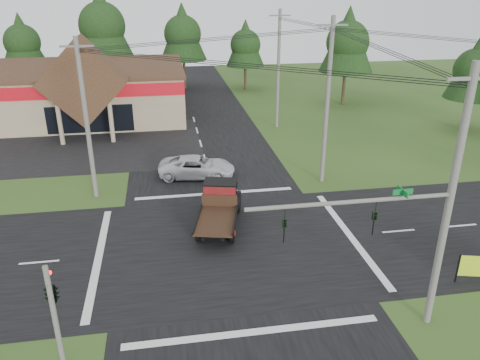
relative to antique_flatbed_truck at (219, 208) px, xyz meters
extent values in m
plane|color=#2A4A1A|center=(0.28, -2.37, -1.23)|extent=(120.00, 120.00, 0.00)
cube|color=black|center=(0.28, -2.37, -1.22)|extent=(12.00, 120.00, 0.02)
cube|color=black|center=(0.28, -2.37, -1.22)|extent=(120.00, 12.00, 0.02)
cube|color=black|center=(-13.72, 16.63, -1.22)|extent=(28.00, 14.00, 0.02)
cube|color=gray|center=(-15.72, 27.63, 1.27)|extent=(30.00, 15.00, 5.00)
cube|color=#3E2319|center=(-15.72, 27.63, 3.82)|extent=(30.40, 15.40, 0.30)
cube|color=#A00C15|center=(-15.72, 20.08, 2.87)|extent=(30.00, 0.12, 1.20)
cube|color=#3E2319|center=(-9.72, 19.13, 4.07)|extent=(7.78, 4.00, 7.78)
cylinder|color=gray|center=(-11.92, 17.43, 0.77)|extent=(0.40, 0.40, 4.00)
cylinder|color=gray|center=(-7.52, 17.43, 0.77)|extent=(0.40, 0.40, 4.00)
cube|color=black|center=(-9.72, 20.11, 0.27)|extent=(8.00, 0.08, 2.60)
cylinder|color=#595651|center=(7.78, -9.87, 2.27)|extent=(0.24, 0.24, 7.00)
cylinder|color=#595651|center=(3.78, -9.87, 4.77)|extent=(8.00, 0.16, 0.16)
imported|color=black|center=(4.78, -9.87, 3.77)|extent=(0.16, 0.20, 1.00)
imported|color=black|center=(1.28, -9.87, 3.77)|extent=(0.16, 0.20, 1.00)
cube|color=#0C6626|center=(5.78, -9.87, 5.02)|extent=(0.80, 0.04, 0.22)
cylinder|color=#595651|center=(-7.22, -9.87, 0.97)|extent=(0.20, 0.20, 4.40)
imported|color=black|center=(-7.22, -9.67, 2.47)|extent=(0.53, 2.48, 1.00)
sphere|color=#FF0C0C|center=(-7.22, -9.52, 2.67)|extent=(0.18, 0.18, 0.18)
cylinder|color=#595651|center=(7.78, -9.87, 4.27)|extent=(0.30, 0.30, 11.00)
cube|color=#595651|center=(7.78, -9.87, 9.17)|extent=(2.00, 0.12, 0.12)
cylinder|color=#595651|center=(-7.72, 5.63, 4.02)|extent=(0.30, 0.30, 10.50)
cube|color=#595651|center=(-7.72, 5.63, 8.67)|extent=(2.00, 0.12, 0.12)
cylinder|color=#595651|center=(8.28, 5.63, 4.52)|extent=(0.30, 0.30, 11.50)
cube|color=#595651|center=(8.28, 5.63, 9.67)|extent=(2.00, 0.12, 0.12)
cylinder|color=#595651|center=(8.28, 19.63, 4.37)|extent=(0.30, 0.30, 11.20)
cube|color=#595651|center=(8.28, 19.63, 9.37)|extent=(2.00, 0.12, 0.12)
cylinder|color=#332316|center=(-19.72, 39.63, 0.52)|extent=(0.36, 0.36, 3.50)
cone|color=black|center=(-19.72, 39.63, 5.57)|extent=(5.60, 5.60, 6.60)
sphere|color=black|center=(-19.72, 39.63, 5.27)|extent=(4.40, 4.40, 4.40)
cylinder|color=#332316|center=(-9.72, 38.63, 1.04)|extent=(0.36, 0.36, 4.55)
cone|color=black|center=(-9.72, 38.63, 7.61)|extent=(7.28, 7.28, 8.58)
sphere|color=black|center=(-9.72, 38.63, 7.22)|extent=(5.72, 5.72, 5.72)
cylinder|color=#332316|center=(0.28, 39.63, 0.69)|extent=(0.36, 0.36, 3.85)
cone|color=black|center=(0.28, 39.63, 6.25)|extent=(6.16, 6.16, 7.26)
sphere|color=black|center=(0.28, 39.63, 5.92)|extent=(4.84, 4.84, 4.84)
cylinder|color=#332316|center=(8.28, 37.63, 0.34)|extent=(0.36, 0.36, 3.15)
cone|color=black|center=(8.28, 37.63, 4.89)|extent=(5.04, 5.04, 5.94)
sphere|color=black|center=(8.28, 37.63, 4.62)|extent=(3.96, 3.96, 3.96)
cylinder|color=#332316|center=(18.28, 27.63, 0.69)|extent=(0.36, 0.36, 3.85)
cone|color=black|center=(18.28, 27.63, 6.25)|extent=(6.16, 6.16, 7.26)
sphere|color=black|center=(18.28, 27.63, 5.92)|extent=(4.84, 4.84, 4.84)
cylinder|color=#332316|center=(26.28, 15.63, 0.34)|extent=(0.36, 0.36, 3.15)
cone|color=black|center=(26.28, 15.63, 4.89)|extent=(5.04, 5.04, 5.94)
sphere|color=black|center=(26.28, 15.63, 4.62)|extent=(3.96, 3.96, 3.96)
imported|color=silver|center=(-0.64, 7.96, -0.45)|extent=(5.95, 3.49, 1.55)
camera|label=1|loc=(-2.81, -24.48, 12.24)|focal=35.00mm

